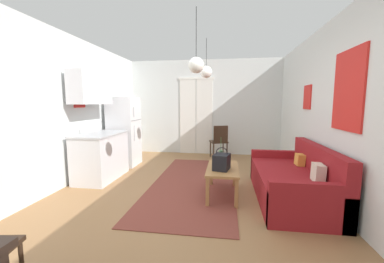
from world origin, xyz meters
TOP-DOWN VIEW (x-y plane):
  - ground_plane at (0.00, 0.00)m, footprint 4.86×7.42m
  - wall_back at (-0.01, 3.46)m, footprint 4.46×0.13m
  - wall_right at (2.18, 0.00)m, footprint 0.12×7.02m
  - wall_left at (-2.18, 0.00)m, footprint 0.12×7.02m
  - area_rug at (0.07, 0.84)m, footprint 1.46×3.40m
  - couch at (1.69, 0.36)m, footprint 0.95×1.92m
  - coffee_table at (0.60, 0.36)m, footprint 0.48×0.96m
  - bamboo_vase at (0.56, 0.53)m, footprint 0.08×0.08m
  - handbag at (0.58, 0.23)m, footprint 0.28×0.32m
  - refrigerator at (-1.73, 1.89)m, footprint 0.63×0.63m
  - kitchen_counter at (-1.77, 0.86)m, footprint 0.64×1.14m
  - accent_chair at (0.47, 2.84)m, footprint 0.52×0.51m
  - pendant_lamp_near at (0.24, -0.15)m, footprint 0.21×0.21m
  - pendant_lamp_far at (0.24, 1.29)m, footprint 0.23×0.23m

SIDE VIEW (x-z plane):
  - ground_plane at x=0.00m, z-range -0.10..0.00m
  - area_rug at x=0.07m, z-range 0.00..0.01m
  - couch at x=1.69m, z-range -0.15..0.68m
  - coffee_table at x=0.60m, z-range 0.16..0.62m
  - accent_chair at x=0.47m, z-range 0.05..0.94m
  - bamboo_vase at x=0.56m, z-range 0.35..0.80m
  - handbag at x=0.58m, z-range 0.40..0.75m
  - kitchen_counter at x=-1.77m, z-range -0.26..1.77m
  - refrigerator at x=-1.73m, z-range 0.00..1.59m
  - wall_back at x=-0.01m, z-range -0.01..2.66m
  - wall_left at x=-2.18m, z-range 0.00..2.67m
  - wall_right at x=2.18m, z-range 0.00..2.68m
  - pendant_lamp_near at x=0.24m, z-range 1.53..2.36m
  - pendant_lamp_far at x=0.24m, z-range 1.68..2.42m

